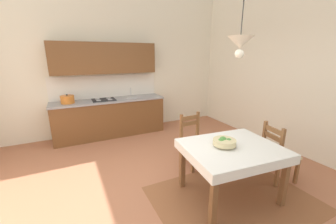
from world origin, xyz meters
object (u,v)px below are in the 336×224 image
(kitchen_cabinetry, at_px, (109,101))
(dining_table, at_px, (231,155))
(pendant_lamp, at_px, (240,43))
(dining_chair_window_side, at_px, (278,154))
(dining_chair_kitchen_side, at_px, (194,141))
(fruit_bowl, at_px, (224,142))

(kitchen_cabinetry, bearing_deg, dining_table, -72.04)
(kitchen_cabinetry, height_order, pendant_lamp, pendant_lamp)
(dining_table, relative_size, pendant_lamp, 1.66)
(kitchen_cabinetry, xyz_separation_m, dining_chair_window_side, (1.95, -3.13, -0.41))
(dining_table, xyz_separation_m, dining_chair_window_side, (0.94, -0.02, -0.18))
(pendant_lamp, bearing_deg, dining_chair_window_side, -7.79)
(pendant_lamp, bearing_deg, kitchen_cabinetry, 109.77)
(kitchen_cabinetry, height_order, dining_chair_window_side, kitchen_cabinetry)
(kitchen_cabinetry, bearing_deg, dining_chair_window_side, -58.09)
(dining_chair_kitchen_side, bearing_deg, dining_table, -92.02)
(dining_chair_kitchen_side, distance_m, fruit_bowl, 0.99)
(dining_table, relative_size, dining_chair_window_side, 1.44)
(dining_table, relative_size, dining_chair_kitchen_side, 1.44)
(dining_chair_kitchen_side, height_order, pendant_lamp, pendant_lamp)
(pendant_lamp, bearing_deg, fruit_bowl, -164.56)
(dining_chair_window_side, distance_m, pendant_lamp, 1.84)
(dining_chair_kitchen_side, relative_size, pendant_lamp, 1.16)
(dining_table, bearing_deg, fruit_bowl, 152.87)
(kitchen_cabinetry, height_order, dining_table, kitchen_cabinetry)
(kitchen_cabinetry, distance_m, dining_table, 3.28)
(kitchen_cabinetry, xyz_separation_m, pendant_lamp, (1.08, -3.01, 1.21))
(dining_chair_kitchen_side, bearing_deg, dining_chair_window_side, -47.18)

